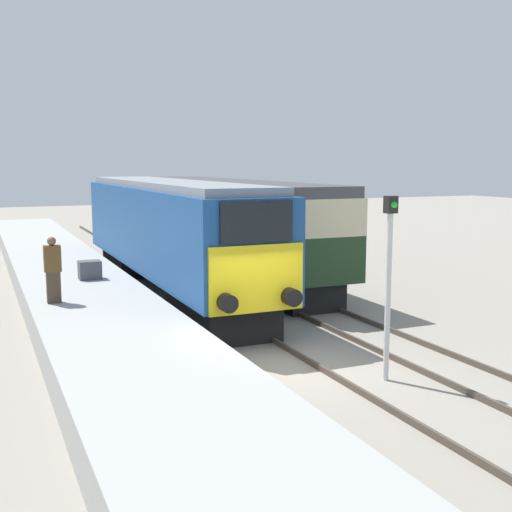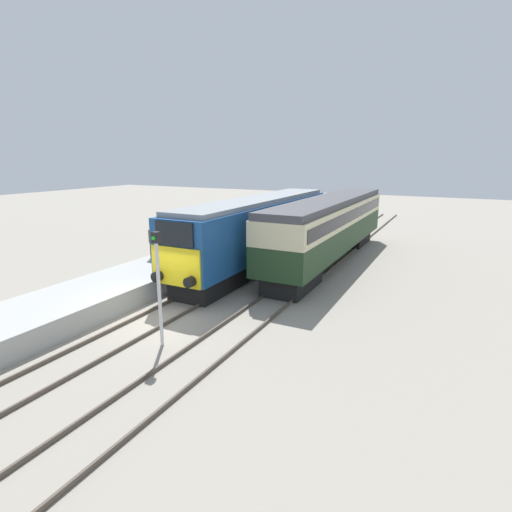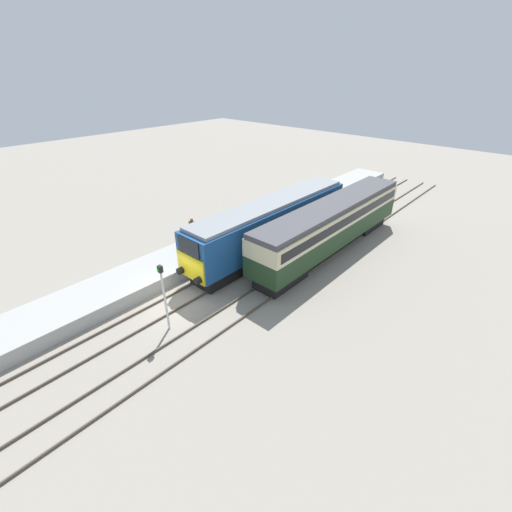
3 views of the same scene
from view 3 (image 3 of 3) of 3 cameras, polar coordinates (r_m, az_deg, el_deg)
The scene contains 9 objects.
ground_plane at distance 21.50m, azimuth -13.41°, elevation -7.56°, with size 120.00×120.00×0.00m, color gray.
platform_left at distance 27.75m, azimuth -4.21°, elevation 3.14°, with size 3.50×50.00×0.89m.
rails_near_track at distance 24.01m, azimuth -3.81°, elevation -2.30°, with size 1.51×60.00×0.14m.
rails_far_track at distance 22.07m, azimuth 2.43°, elevation -5.38°, with size 1.50×60.00×0.14m.
locomotive at distance 25.74m, azimuth 2.70°, elevation 5.50°, with size 2.70×15.88×4.03m.
passenger_carriage at distance 26.16m, azimuth 12.56°, elevation 5.47°, with size 2.75×16.37×3.94m.
person_on_platform at distance 26.24m, azimuth -10.54°, elevation 4.37°, with size 0.44×0.26×1.80m.
signal_post at distance 18.29m, azimuth -15.11°, elevation -5.95°, with size 0.24×0.28×3.96m.
luggage_crate at distance 27.40m, azimuth -3.14°, elevation 4.54°, with size 0.70×0.56×0.60m.
Camera 3 is at (14.89, -9.13, 12.54)m, focal length 24.00 mm.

